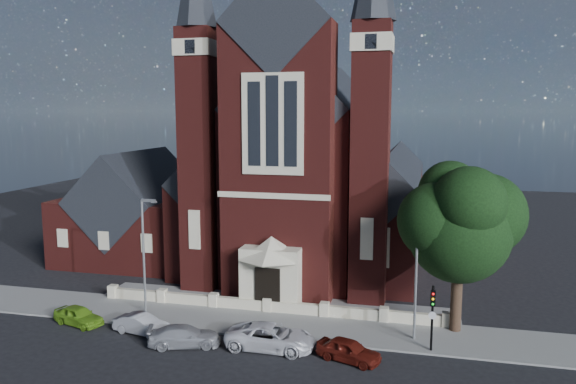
# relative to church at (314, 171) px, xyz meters

# --- Properties ---
(ground) EXTENTS (120.00, 120.00, 0.00)m
(ground) POSITION_rel_church_xyz_m (0.00, -7.94, -8.19)
(ground) COLOR black
(ground) RESTS_ON ground
(pavement_strip) EXTENTS (60.00, 5.00, 0.12)m
(pavement_strip) POSITION_rel_church_xyz_m (0.00, -18.44, -8.19)
(pavement_strip) COLOR gray
(pavement_strip) RESTS_ON ground
(forecourt_paving) EXTENTS (26.00, 3.00, 0.14)m
(forecourt_paving) POSITION_rel_church_xyz_m (0.00, -14.44, -8.19)
(forecourt_paving) COLOR gray
(forecourt_paving) RESTS_ON ground
(forecourt_wall) EXTENTS (24.00, 0.40, 0.90)m
(forecourt_wall) POSITION_rel_church_xyz_m (0.00, -16.44, -8.19)
(forecourt_wall) COLOR beige
(forecourt_wall) RESTS_ON ground
(church) EXTENTS (20.01, 34.90, 29.20)m
(church) POSITION_rel_church_xyz_m (0.00, 0.00, 0.00)
(church) COLOR #531916
(church) RESTS_ON ground
(parish_hall) EXTENTS (12.00, 12.20, 10.24)m
(parish_hall) POSITION_rel_church_xyz_m (-16.00, -4.94, -4.17)
(parish_hall) COLOR #531916
(parish_hall) RESTS_ON ground
(street_tree) EXTENTS (6.40, 6.60, 10.70)m
(street_tree) POSITION_rel_church_xyz_m (12.60, -17.23, -1.23)
(street_tree) COLOR black
(street_tree) RESTS_ON ground
(street_lamp_left) EXTENTS (1.16, 0.22, 8.09)m
(street_lamp_left) POSITION_rel_church_xyz_m (-7.91, -18.94, -3.59)
(street_lamp_left) COLOR gray
(street_lamp_left) RESTS_ON ground
(street_lamp_right) EXTENTS (1.16, 0.22, 8.09)m
(street_lamp_right) POSITION_rel_church_xyz_m (10.09, -18.94, -3.59)
(street_lamp_right) COLOR gray
(street_lamp_right) RESTS_ON ground
(traffic_signal) EXTENTS (0.28, 0.42, 4.00)m
(traffic_signal) POSITION_rel_church_xyz_m (11.00, -20.52, -5.60)
(traffic_signal) COLOR black
(traffic_signal) RESTS_ON ground
(car_lime_van) EXTENTS (3.92, 2.45, 1.24)m
(car_lime_van) POSITION_rel_church_xyz_m (-11.42, -21.59, -7.56)
(car_lime_van) COLOR #6CA821
(car_lime_van) RESTS_ON ground
(car_silver_a) EXTENTS (3.88, 1.94, 1.22)m
(car_silver_a) POSITION_rel_church_xyz_m (-6.66, -21.96, -7.57)
(car_silver_a) COLOR #999AA0
(car_silver_a) RESTS_ON ground
(car_silver_b) EXTENTS (4.61, 2.99, 1.24)m
(car_silver_b) POSITION_rel_church_xyz_m (-3.28, -23.07, -7.56)
(car_silver_b) COLOR #929398
(car_silver_b) RESTS_ON ground
(car_white_suv) EXTENTS (5.31, 2.47, 1.47)m
(car_white_suv) POSITION_rel_church_xyz_m (1.83, -22.23, -7.45)
(car_white_suv) COLOR white
(car_white_suv) RESTS_ON ground
(car_dark_red) EXTENTS (3.98, 2.60, 1.26)m
(car_dark_red) POSITION_rel_church_xyz_m (6.50, -22.74, -7.56)
(car_dark_red) COLOR #5D1810
(car_dark_red) RESTS_ON ground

